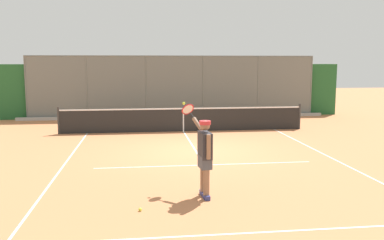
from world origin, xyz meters
name	(u,v)px	position (x,y,z in m)	size (l,w,h in m)	color
ground_plane	(196,151)	(0.00, 0.00, 0.00)	(60.00, 60.00, 0.00)	#C67A4C
court_line_markings	(206,167)	(0.00, 2.00, 0.00)	(7.74, 10.23, 0.01)	white
fence_backdrop	(174,90)	(0.00, -8.71, 1.35)	(17.43, 1.37, 3.13)	slate
tennis_net	(183,119)	(0.00, -3.84, 0.49)	(9.95, 0.09, 1.07)	#2D2D2D
tennis_player	(204,153)	(0.43, 4.43, 0.95)	(0.56, 1.34, 1.92)	navy
tennis_ball_near_net	(140,209)	(1.77, 5.11, 0.03)	(0.07, 0.07, 0.07)	#D6E042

